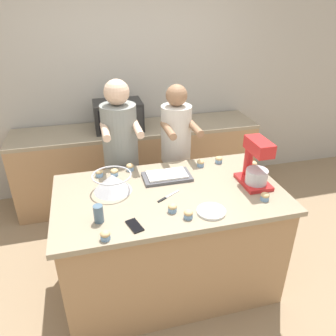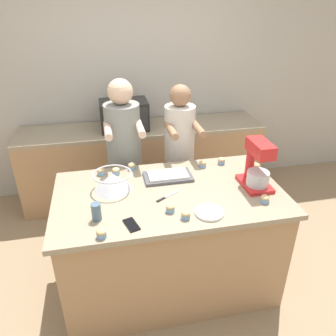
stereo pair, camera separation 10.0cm
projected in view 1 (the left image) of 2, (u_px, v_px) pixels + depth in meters
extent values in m
plane|color=#937A5B|center=(169.00, 280.00, 2.92)|extent=(16.00, 16.00, 0.00)
cube|color=#B2ADA3|center=(130.00, 82.00, 3.85)|extent=(10.00, 0.06, 2.70)
cube|color=#A87F56|center=(169.00, 241.00, 2.71)|extent=(1.66, 0.92, 0.89)
cube|color=gray|center=(170.00, 194.00, 2.49)|extent=(1.73, 0.98, 0.04)
cube|color=#A87F56|center=(139.00, 164.00, 3.98)|extent=(2.80, 0.60, 0.87)
cube|color=gray|center=(137.00, 129.00, 3.76)|extent=(2.80, 0.60, 0.04)
cylinder|color=#232328|center=(125.00, 202.00, 3.29)|extent=(0.25, 0.25, 0.83)
cylinder|color=gray|center=(120.00, 136.00, 2.96)|extent=(0.32, 0.32, 0.59)
sphere|color=#DBB293|center=(117.00, 92.00, 2.77)|extent=(0.22, 0.22, 0.22)
cylinder|color=#DBB293|center=(105.00, 131.00, 2.73)|extent=(0.06, 0.34, 0.06)
cylinder|color=#DBB293|center=(137.00, 128.00, 2.79)|extent=(0.06, 0.34, 0.06)
cylinder|color=#33384C|center=(175.00, 195.00, 3.41)|extent=(0.22, 0.22, 0.82)
cylinder|color=silver|center=(176.00, 134.00, 3.09)|extent=(0.29, 0.29, 0.54)
sphere|color=#936B4C|center=(177.00, 95.00, 2.92)|extent=(0.20, 0.20, 0.20)
cylinder|color=#936B4C|center=(168.00, 130.00, 2.87)|extent=(0.06, 0.34, 0.06)
cylinder|color=#936B4C|center=(194.00, 127.00, 2.92)|extent=(0.06, 0.34, 0.06)
cube|color=red|center=(253.00, 182.00, 2.59)|extent=(0.20, 0.30, 0.03)
cylinder|color=red|center=(248.00, 160.00, 2.62)|extent=(0.07, 0.07, 0.25)
cube|color=red|center=(259.00, 146.00, 2.43)|extent=(0.13, 0.26, 0.10)
cylinder|color=#BCBCC1|center=(257.00, 176.00, 2.52)|extent=(0.17, 0.17, 0.11)
cone|color=#BCBCC1|center=(112.00, 183.00, 2.47)|extent=(0.29, 0.29, 0.14)
torus|color=#BCBCC1|center=(112.00, 175.00, 2.44)|extent=(0.30, 0.30, 0.01)
cube|color=#4C4C51|center=(167.00, 177.00, 2.67)|extent=(0.39, 0.22, 0.02)
cube|color=white|center=(167.00, 175.00, 2.66)|extent=(0.32, 0.18, 0.02)
cube|color=black|center=(118.00, 116.00, 3.64)|extent=(0.53, 0.36, 0.32)
cube|color=black|center=(116.00, 121.00, 3.47)|extent=(0.36, 0.01, 0.25)
cube|color=#2D2D2D|center=(138.00, 119.00, 3.52)|extent=(0.11, 0.01, 0.25)
cube|color=black|center=(135.00, 226.00, 2.11)|extent=(0.11, 0.16, 0.01)
cube|color=black|center=(135.00, 225.00, 2.11)|extent=(0.10, 0.14, 0.00)
cylinder|color=slate|center=(99.00, 214.00, 2.13)|extent=(0.07, 0.07, 0.12)
cylinder|color=white|center=(211.00, 211.00, 2.24)|extent=(0.20, 0.20, 0.02)
cube|color=#BCBCC1|center=(172.00, 194.00, 2.45)|extent=(0.13, 0.09, 0.01)
cube|color=black|center=(162.00, 200.00, 2.38)|extent=(0.08, 0.06, 0.01)
cylinder|color=#759EC6|center=(172.00, 210.00, 2.25)|extent=(0.06, 0.06, 0.03)
ellipsoid|color=tan|center=(172.00, 206.00, 2.24)|extent=(0.06, 0.06, 0.04)
cylinder|color=#759EC6|center=(130.00, 169.00, 2.78)|extent=(0.06, 0.06, 0.03)
ellipsoid|color=tan|center=(130.00, 166.00, 2.77)|extent=(0.06, 0.06, 0.04)
cylinder|color=#759EC6|center=(200.00, 165.00, 2.85)|extent=(0.06, 0.06, 0.03)
ellipsoid|color=tan|center=(201.00, 162.00, 2.84)|extent=(0.06, 0.06, 0.04)
cylinder|color=#759EC6|center=(99.00, 174.00, 2.69)|extent=(0.06, 0.06, 0.03)
ellipsoid|color=tan|center=(99.00, 172.00, 2.68)|extent=(0.06, 0.06, 0.04)
cylinder|color=#759EC6|center=(105.00, 237.00, 1.99)|extent=(0.06, 0.06, 0.03)
ellipsoid|color=tan|center=(105.00, 234.00, 1.98)|extent=(0.06, 0.06, 0.04)
cylinder|color=#759EC6|center=(219.00, 161.00, 2.91)|extent=(0.06, 0.06, 0.03)
ellipsoid|color=tan|center=(219.00, 158.00, 2.90)|extent=(0.06, 0.06, 0.04)
cylinder|color=#759EC6|center=(253.00, 166.00, 2.82)|extent=(0.06, 0.06, 0.03)
ellipsoid|color=tan|center=(253.00, 163.00, 2.81)|extent=(0.06, 0.06, 0.04)
cylinder|color=#759EC6|center=(188.00, 216.00, 2.18)|extent=(0.06, 0.06, 0.03)
ellipsoid|color=tan|center=(188.00, 213.00, 2.17)|extent=(0.06, 0.06, 0.04)
cylinder|color=#759EC6|center=(114.00, 174.00, 2.70)|extent=(0.06, 0.06, 0.03)
ellipsoid|color=tan|center=(114.00, 171.00, 2.69)|extent=(0.06, 0.06, 0.04)
cylinder|color=#759EC6|center=(265.00, 198.00, 2.38)|extent=(0.06, 0.06, 0.03)
ellipsoid|color=tan|center=(265.00, 195.00, 2.36)|extent=(0.06, 0.06, 0.04)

